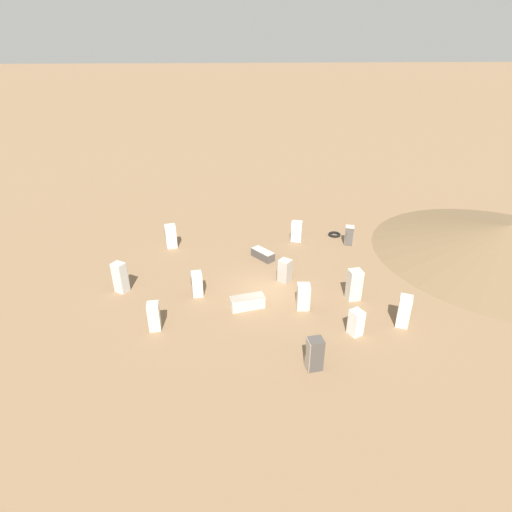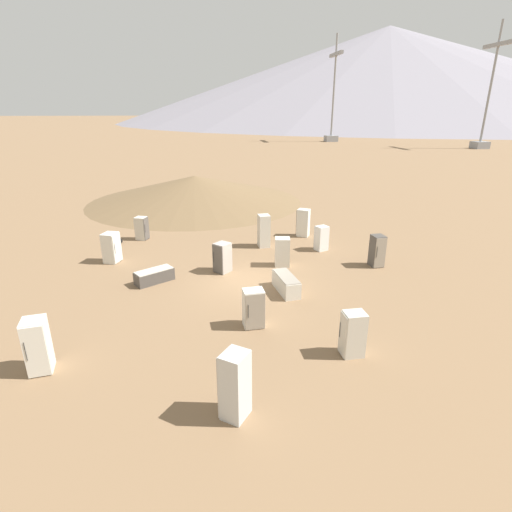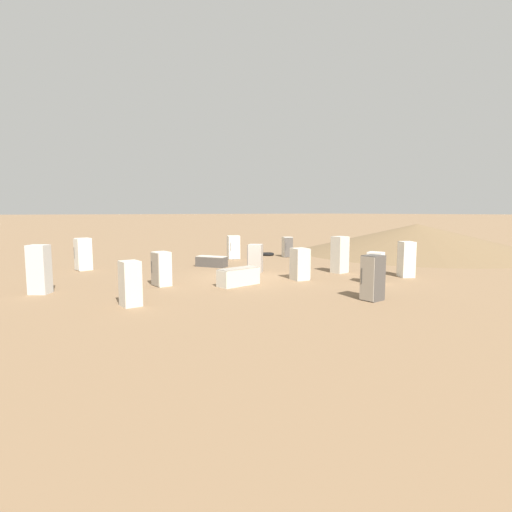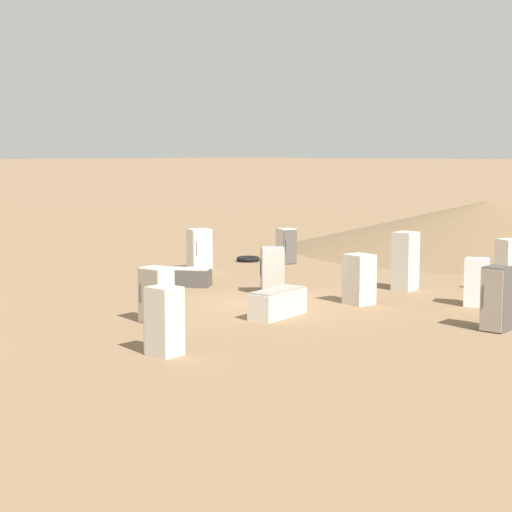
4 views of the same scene
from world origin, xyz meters
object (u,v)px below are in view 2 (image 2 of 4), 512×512
at_px(discarded_fridge_0, 353,334).
at_px(discarded_fridge_11, 254,308).
at_px(discarded_fridge_7, 282,252).
at_px(discarded_fridge_8, 264,231).
at_px(discarded_fridge_9, 286,284).
at_px(discarded_fridge_1, 222,258).
at_px(discarded_fridge_6, 111,248).
at_px(discarded_fridge_13, 377,251).
at_px(scrap_tire, 114,242).
at_px(discarded_fridge_5, 303,223).
at_px(discarded_fridge_2, 37,346).
at_px(discarded_fridge_12, 142,228).
at_px(power_pylon_2, 333,110).
at_px(power_pylon_1, 486,111).
at_px(discarded_fridge_4, 321,238).
at_px(discarded_fridge_10, 235,385).
at_px(discarded_fridge_3, 154,276).

xyz_separation_m(discarded_fridge_0, discarded_fridge_11, (2.24, 2.96, -0.03)).
height_order(discarded_fridge_7, discarded_fridge_8, discarded_fridge_8).
distance_m(discarded_fridge_9, discarded_fridge_11, 3.34).
xyz_separation_m(discarded_fridge_1, discarded_fridge_6, (2.11, 5.69, 0.05)).
bearing_deg(discarded_fridge_13, scrap_tire, -26.38).
relative_size(discarded_fridge_5, discarded_fridge_7, 1.17).
distance_m(discarded_fridge_2, discarded_fridge_13, 15.54).
relative_size(discarded_fridge_12, discarded_fridge_13, 0.87).
xyz_separation_m(power_pylon_2, discarded_fridge_2, (-88.16, 37.09, -6.52)).
bearing_deg(discarded_fridge_7, discarded_fridge_12, 153.81).
distance_m(discarded_fridge_7, discarded_fridge_13, 4.84).
bearing_deg(discarded_fridge_13, discarded_fridge_8, -40.74).
relative_size(discarded_fridge_6, scrap_tire, 1.64).
relative_size(discarded_fridge_8, scrap_tire, 1.98).
relative_size(discarded_fridge_7, discarded_fridge_13, 0.91).
height_order(power_pylon_1, scrap_tire, power_pylon_1).
bearing_deg(discarded_fridge_7, discarded_fridge_4, 47.00).
xyz_separation_m(discarded_fridge_10, discarded_fridge_12, (15.91, 4.45, -0.25)).
height_order(discarded_fridge_2, discarded_fridge_5, discarded_fridge_2).
relative_size(discarded_fridge_2, discarded_fridge_5, 1.01).
distance_m(power_pylon_2, discarded_fridge_5, 80.12).
bearing_deg(discarded_fridge_10, discarded_fridge_9, 14.13).
bearing_deg(discarded_fridge_7, discarded_fridge_11, -101.61).
xyz_separation_m(discarded_fridge_0, discarded_fridge_7, (8.16, 0.73, -0.02)).
relative_size(discarded_fridge_10, discarded_fridge_11, 1.30).
bearing_deg(discarded_fridge_2, scrap_tire, -98.48).
bearing_deg(discarded_fridge_9, discarded_fridge_3, -25.66).
height_order(discarded_fridge_2, discarded_fridge_6, discarded_fridge_2).
relative_size(discarded_fridge_1, discarded_fridge_13, 0.91).
distance_m(power_pylon_1, discarded_fridge_10, 88.73).
bearing_deg(discarded_fridge_13, discarded_fridge_3, -1.60).
distance_m(discarded_fridge_7, discarded_fridge_8, 3.18).
height_order(discarded_fridge_5, scrap_tire, discarded_fridge_5).
height_order(discarded_fridge_11, discarded_fridge_13, discarded_fridge_13).
distance_m(discarded_fridge_7, discarded_fridge_9, 3.17).
distance_m(discarded_fridge_1, discarded_fridge_9, 3.80).
relative_size(power_pylon_1, discarded_fridge_6, 14.66).
distance_m(discarded_fridge_1, discarded_fridge_8, 4.43).
bearing_deg(discarded_fridge_1, discarded_fridge_9, 179.66).
bearing_deg(discarded_fridge_9, power_pylon_2, -117.33).
xyz_separation_m(discarded_fridge_8, discarded_fridge_13, (-3.84, -5.28, -0.14)).
xyz_separation_m(discarded_fridge_6, discarded_fridge_13, (-2.38, -13.58, 0.03)).
distance_m(discarded_fridge_7, discarded_fridge_10, 10.94).
bearing_deg(discarded_fridge_6, discarded_fridge_5, 125.57).
height_order(discarded_fridge_6, discarded_fridge_9, discarded_fridge_6).
bearing_deg(discarded_fridge_2, discarded_fridge_12, -105.49).
xyz_separation_m(discarded_fridge_0, discarded_fridge_6, (9.84, 9.52, 0.02)).
distance_m(discarded_fridge_10, scrap_tire, 16.53).
distance_m(discarded_fridge_11, scrap_tire, 12.98).
bearing_deg(discarded_fridge_0, discarded_fridge_13, -30.77).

